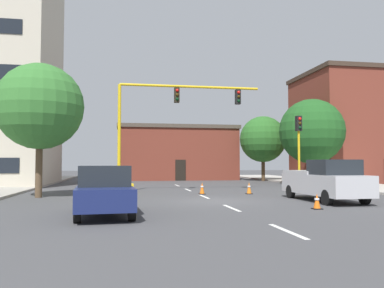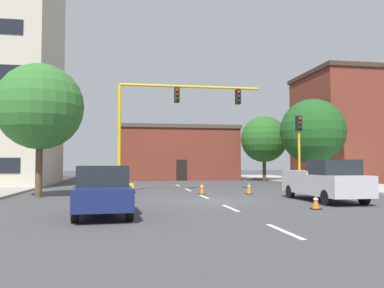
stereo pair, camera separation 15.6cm
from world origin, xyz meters
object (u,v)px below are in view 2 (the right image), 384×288
tree_right_far (264,139)px  traffic_cone_roadside_b (202,188)px  tree_right_mid (313,131)px  traffic_cone_roadside_c (316,202)px  pickup_truck_silver (324,181)px  tree_left_near (40,107)px  traffic_light_pole_right (299,136)px  traffic_signal_gantry (140,156)px  traffic_cone_roadside_a (249,188)px  sedan_navy_near_left (102,190)px

tree_right_far → traffic_cone_roadside_b: size_ratio=9.31×
tree_right_mid → traffic_cone_roadside_c: (-7.86, -15.78, -4.18)m
pickup_truck_silver → tree_left_near: bearing=162.4°
traffic_light_pole_right → tree_right_far: 15.86m
traffic_signal_gantry → tree_right_mid: (14.42, 5.73, 2.19)m
traffic_signal_gantry → tree_right_far: size_ratio=1.48×
tree_right_far → traffic_cone_roadside_c: 25.11m
tree_right_far → pickup_truck_silver: bearing=-102.4°
pickup_truck_silver → traffic_cone_roadside_a: 5.36m
traffic_signal_gantry → traffic_cone_roadside_c: (6.56, -10.05, -1.99)m
traffic_signal_gantry → traffic_cone_roadside_a: size_ratio=13.93×
tree_right_mid → traffic_cone_roadside_a: 12.09m
traffic_light_pole_right → traffic_cone_roadside_b: bearing=-177.2°
sedan_navy_near_left → traffic_cone_roadside_b: 10.06m
tree_right_mid → sedan_navy_near_left: tree_right_mid is taller
traffic_signal_gantry → tree_right_mid: bearing=21.7°
tree_right_mid → traffic_light_pole_right: bearing=-122.1°
traffic_cone_roadside_b → traffic_light_pole_right: bearing=2.8°
tree_right_mid → traffic_cone_roadside_c: size_ratio=11.48×
traffic_light_pole_right → traffic_cone_roadside_b: (-6.26, -0.30, -3.18)m
tree_left_near → traffic_cone_roadside_c: 14.87m
tree_right_far → sedan_navy_near_left: (-14.82, -24.37, -3.42)m
traffic_light_pole_right → tree_left_near: size_ratio=0.67×
tree_right_far → traffic_cone_roadside_a: 17.92m
tree_left_near → traffic_cone_roadside_c: bearing=-31.7°
traffic_cone_roadside_a → sedan_navy_near_left: bearing=-134.0°
sedan_navy_near_left → traffic_cone_roadside_c: sedan_navy_near_left is taller
traffic_signal_gantry → traffic_cone_roadside_a: traffic_signal_gantry is taller
traffic_cone_roadside_b → sedan_navy_near_left: bearing=-121.3°
traffic_cone_roadside_a → traffic_cone_roadside_c: size_ratio=1.14×
traffic_signal_gantry → tree_right_far: 19.20m
traffic_signal_gantry → sedan_navy_near_left: (-1.68, -10.52, -1.41)m
tree_left_near → traffic_cone_roadside_c: size_ratio=11.48×
traffic_light_pole_right → pickup_truck_silver: 6.14m
traffic_light_pole_right → tree_right_mid: bearing=57.9°
traffic_cone_roadside_a → traffic_cone_roadside_b: traffic_cone_roadside_b is taller
traffic_signal_gantry → sedan_navy_near_left: traffic_signal_gantry is taller
traffic_cone_roadside_c → tree_left_near: bearing=148.3°
tree_right_mid → traffic_cone_roadside_c: bearing=-116.5°
traffic_light_pole_right → tree_right_mid: size_ratio=0.67×
traffic_light_pole_right → tree_left_near: tree_left_near is taller
tree_right_mid → sedan_navy_near_left: size_ratio=1.56×
traffic_cone_roadside_b → traffic_signal_gantry: bearing=151.3°
traffic_cone_roadside_b → tree_right_mid: bearing=35.2°
traffic_light_pole_right → traffic_cone_roadside_a: bearing=-170.2°
traffic_light_pole_right → sedan_navy_near_left: size_ratio=1.04×
tree_right_far → traffic_cone_roadside_c: (-6.58, -23.90, -4.00)m
tree_right_mid → sedan_navy_near_left: bearing=-134.7°
traffic_signal_gantry → traffic_cone_roadside_c: bearing=-56.9°
tree_right_far → pickup_truck_silver: size_ratio=1.23×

